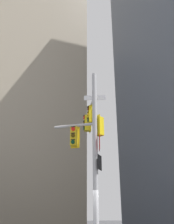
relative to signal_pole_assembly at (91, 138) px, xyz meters
The scene contains 2 objects.
building_mid_block 27.88m from the signal_pole_assembly, 94.98° to the left, with size 14.09×14.09×44.98m, color tan.
signal_pole_assembly is the anchor object (origin of this frame).
Camera 1 is at (-4.45, -10.98, 1.43)m, focal length 39.10 mm.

